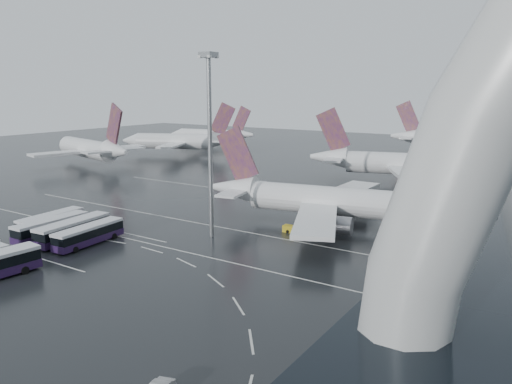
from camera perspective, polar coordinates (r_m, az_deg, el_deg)
The scene contains 20 objects.
ground at distance 76.47m, azimuth -4.69°, elevation -6.99°, with size 420.00×420.00×0.00m, color black.
lane_marking_near at distance 74.99m, azimuth -5.63°, elevation -7.39°, with size 120.00×0.25×0.01m, color silver.
lane_marking_mid at distance 85.79m, azimuth 0.24°, elevation -4.85°, with size 120.00×0.25×0.01m, color silver.
lane_marking_far at distance 109.58m, azimuth 8.23°, elevation -1.29°, with size 120.00×0.25×0.01m, color silver.
bus_bay_line_south at distance 83.67m, azimuth -24.93°, elevation -6.42°, with size 28.00×0.25×0.01m, color silver.
bus_bay_line_north at distance 92.56m, azimuth -16.55°, elevation -4.10°, with size 28.00×0.25×0.01m, color silver.
airliner_main at distance 91.05m, azimuth 9.32°, elevation -1.16°, with size 51.80×44.76×17.62m.
airliner_gate_b at distance 136.97m, azimuth 17.51°, elevation 2.99°, with size 55.47×49.21×19.61m.
airliner_gate_c at distance 200.27m, azimuth 22.74°, elevation 5.27°, with size 56.22×51.63×20.02m.
jet_remote_west at distance 168.99m, azimuth -18.30°, elevation 4.64°, with size 46.70×37.85×20.43m.
jet_remote_mid at distance 188.83m, azimuth -8.43°, elevation 5.73°, with size 43.29×35.33×19.65m.
jet_remote_far at distance 217.99m, azimuth -4.99°, elevation 6.46°, with size 39.98×32.35×17.42m.
bus_row_near_a at distance 94.66m, azimuth -22.38°, elevation -3.12°, with size 3.70×12.55×3.05m.
bus_row_near_b at distance 90.30m, azimuth -22.36°, elevation -3.73°, with size 3.47×13.30×3.25m.
bus_row_near_c at distance 87.32m, azimuth -20.19°, elevation -4.03°, with size 4.28×13.90×3.37m.
bus_row_near_d at distance 84.25m, azimuth -18.56°, elevation -4.58°, with size 3.82×12.83×3.11m.
floodlight_mast at distance 81.54m, azimuth -5.32°, elevation 7.79°, with size 2.31×2.31×30.12m.
gse_cart_belly_b at distance 93.13m, azimuth 20.27°, elevation -3.83°, with size 2.46×1.45×1.34m, color slate.
gse_cart_belly_c at distance 87.07m, azimuth 3.85°, elevation -4.22°, with size 2.20×1.30×1.20m, color gold.
gse_cart_belly_d at distance 81.79m, azimuth 20.31°, elevation -6.04°, with size 2.02×1.19×1.10m, color slate.
Camera 1 is at (44.67, -57.00, 24.56)m, focal length 35.00 mm.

